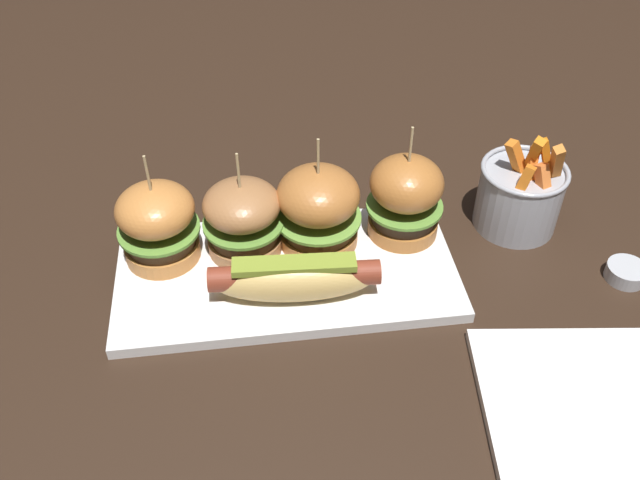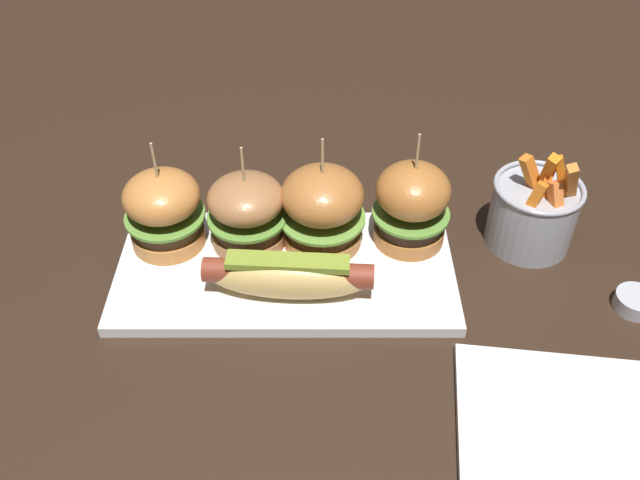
% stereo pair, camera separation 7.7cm
% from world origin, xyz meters
% --- Properties ---
extents(ground_plane, '(3.00, 3.00, 0.00)m').
position_xyz_m(ground_plane, '(0.00, 0.00, 0.00)').
color(ground_plane, black).
extents(platter_main, '(0.39, 0.20, 0.01)m').
position_xyz_m(platter_main, '(0.00, 0.00, 0.01)').
color(platter_main, white).
rests_on(platter_main, ground).
extents(hot_dog, '(0.19, 0.06, 0.05)m').
position_xyz_m(hot_dog, '(0.01, -0.04, 0.04)').
color(hot_dog, tan).
rests_on(hot_dog, platter_main).
extents(slider_far_left, '(0.09, 0.09, 0.14)m').
position_xyz_m(slider_far_left, '(-0.14, 0.04, 0.06)').
color(slider_far_left, '#CC7F3C').
rests_on(slider_far_left, platter_main).
extents(slider_center_left, '(0.10, 0.10, 0.14)m').
position_xyz_m(slider_center_left, '(-0.05, 0.04, 0.06)').
color(slider_center_left, '#A56D40').
rests_on(slider_center_left, platter_main).
extents(slider_center_right, '(0.10, 0.10, 0.15)m').
position_xyz_m(slider_center_right, '(0.04, 0.04, 0.07)').
color(slider_center_right, '#B16B32').
rests_on(slider_center_right, platter_main).
extents(slider_far_right, '(0.09, 0.09, 0.15)m').
position_xyz_m(slider_far_right, '(0.15, 0.05, 0.07)').
color(slider_far_right, '#B36C30').
rests_on(slider_far_right, platter_main).
extents(fries_bucket, '(0.11, 0.11, 0.14)m').
position_xyz_m(fries_bucket, '(0.30, 0.06, 0.05)').
color(fries_bucket, '#A8AAB2').
rests_on(fries_bucket, ground).
extents(sauce_ramekin, '(0.05, 0.05, 0.02)m').
position_xyz_m(sauce_ramekin, '(0.39, -0.05, 0.01)').
color(sauce_ramekin, '#B7BABF').
rests_on(sauce_ramekin, ground).
extents(side_plate, '(0.24, 0.24, 0.01)m').
position_xyz_m(side_plate, '(0.27, -0.23, 0.01)').
color(side_plate, white).
rests_on(side_plate, ground).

